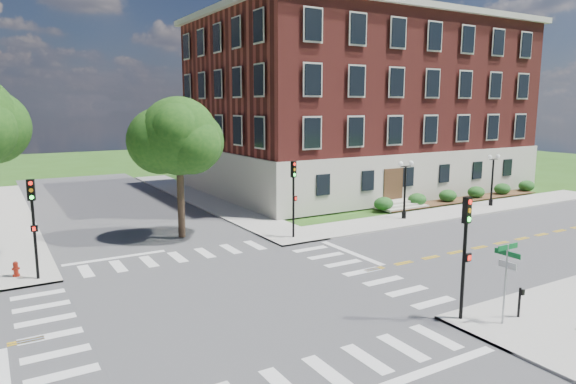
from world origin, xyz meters
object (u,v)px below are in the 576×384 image
traffic_signal_se (465,242)px  traffic_signal_ne (294,189)px  twin_lamp_east (492,177)px  fire_hydrant (16,269)px  twin_lamp_west (405,186)px  push_button_post (520,301)px  traffic_signal_nw (33,216)px  street_sign_pole (506,268)px

traffic_signal_se → traffic_signal_ne: 14.05m
twin_lamp_east → fire_hydrant: twin_lamp_east is taller
traffic_signal_ne → twin_lamp_east: bearing=1.6°
traffic_signal_ne → twin_lamp_west: size_ratio=1.13×
twin_lamp_east → push_button_post: 24.13m
traffic_signal_nw → traffic_signal_ne: bearing=1.9°
traffic_signal_nw → twin_lamp_west: 24.41m
traffic_signal_nw → fire_hydrant: 3.01m
twin_lamp_west → fire_hydrant: size_ratio=5.64×
traffic_signal_se → push_button_post: 3.32m
twin_lamp_west → traffic_signal_se: bearing=-126.3°
traffic_signal_nw → street_sign_pole: bearing=-44.9°
traffic_signal_nw → push_button_post: size_ratio=4.00×
traffic_signal_ne → fire_hydrant: bearing=178.4°
twin_lamp_east → push_button_post: twin_lamp_east is taller
twin_lamp_west → push_button_post: twin_lamp_west is taller
twin_lamp_west → street_sign_pole: size_ratio=1.36×
traffic_signal_nw → street_sign_pole: (14.69, -14.65, -0.88)m
street_sign_pole → traffic_signal_ne: bearing=90.4°
traffic_signal_se → street_sign_pole: size_ratio=1.55×
traffic_signal_se → push_button_post: bearing=-27.5°
traffic_signal_se → street_sign_pole: 1.74m
traffic_signal_ne → twin_lamp_east: 19.48m
traffic_signal_se → traffic_signal_ne: (0.90, 14.03, 0.00)m
street_sign_pole → push_button_post: size_ratio=2.58×
traffic_signal_se → fire_hydrant: (-14.57, 14.46, -2.72)m
push_button_post → twin_lamp_east: bearing=40.5°
traffic_signal_ne → traffic_signal_nw: size_ratio=1.00×
traffic_signal_nw → twin_lamp_west: bearing=2.4°
fire_hydrant → traffic_signal_ne: bearing=-1.6°
twin_lamp_east → fire_hydrant: 34.99m
traffic_signal_se → twin_lamp_east: bearing=35.6°
traffic_signal_ne → twin_lamp_west: (9.79, 0.51, -0.66)m
twin_lamp_east → push_button_post: (-18.31, -15.63, -1.73)m
twin_lamp_east → fire_hydrant: bearing=-179.8°
twin_lamp_west → traffic_signal_ne: bearing=-177.0°
traffic_signal_nw → twin_lamp_west: (24.38, 1.01, -0.66)m
traffic_signal_ne → twin_lamp_west: 9.82m
push_button_post → traffic_signal_nw: bearing=137.2°
twin_lamp_east → fire_hydrant: size_ratio=5.64×
traffic_signal_nw → fire_hydrant: bearing=133.6°
traffic_signal_se → push_button_post: traffic_signal_se is taller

